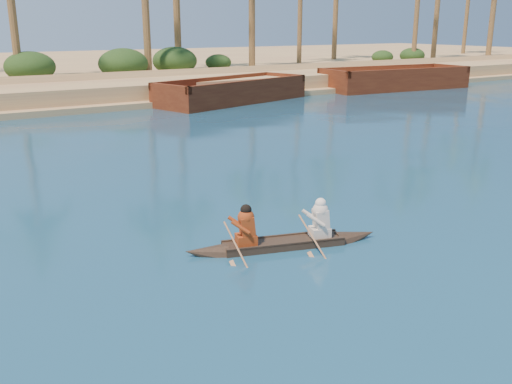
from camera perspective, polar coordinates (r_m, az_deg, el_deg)
ground at (r=16.87m, az=16.30°, el=-1.14°), size 160.00×160.00×0.00m
sandy_embankment at (r=58.82m, az=-20.75°, el=11.13°), size 150.00×51.00×1.50m
shrub_cluster at (r=43.89m, az=-16.42°, el=10.94°), size 100.00×6.00×2.40m
canoe at (r=13.04m, az=2.77°, el=-4.51°), size 4.54×1.89×1.26m
barge_mid at (r=37.80m, az=-2.37°, el=9.92°), size 11.38×6.37×1.80m
barge_right at (r=46.93m, az=13.69°, el=10.83°), size 12.26×5.07×1.99m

